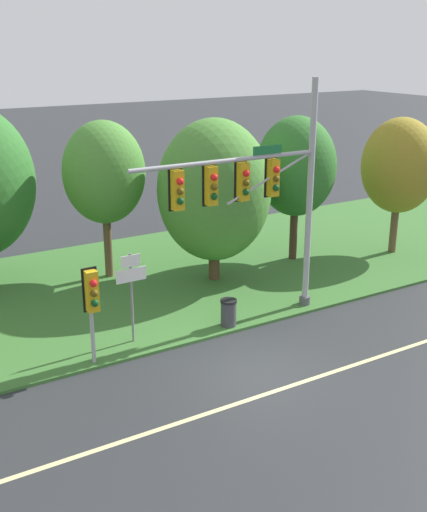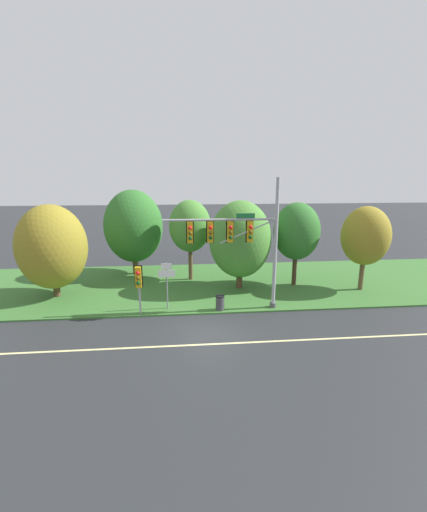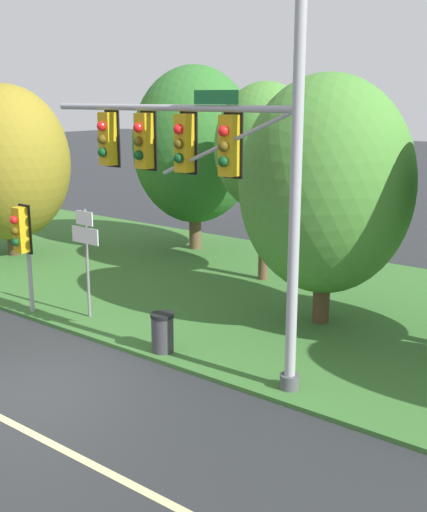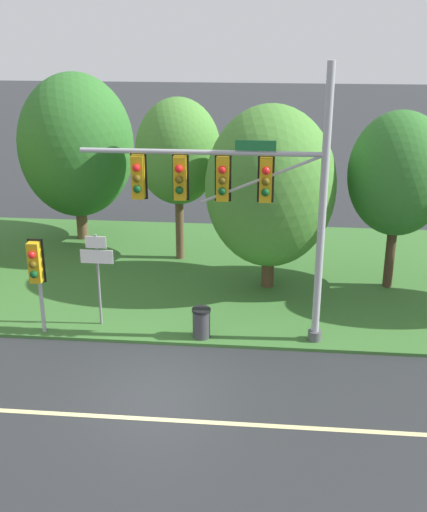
{
  "view_description": "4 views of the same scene",
  "coord_description": "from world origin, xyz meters",
  "px_view_note": "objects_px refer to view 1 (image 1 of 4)",
  "views": [
    {
      "loc": [
        -9.72,
        -13.7,
        9.24
      ],
      "look_at": [
        0.7,
        3.67,
        2.38
      ],
      "focal_mm": 45.0,
      "sensor_mm": 36.0,
      "label": 1
    },
    {
      "loc": [
        -1.45,
        -16.66,
        8.24
      ],
      "look_at": [
        0.58,
        4.48,
        3.15
      ],
      "focal_mm": 24.0,
      "sensor_mm": 36.0,
      "label": 2
    },
    {
      "loc": [
        10.44,
        -7.36,
        5.88
      ],
      "look_at": [
        1.87,
        3.53,
        2.44
      ],
      "focal_mm": 45.0,
      "sensor_mm": 36.0,
      "label": 3
    },
    {
      "loc": [
        2.85,
        -14.09,
        9.18
      ],
      "look_at": [
        1.14,
        3.57,
        2.47
      ],
      "focal_mm": 45.0,
      "sensor_mm": 36.0,
      "label": 4
    }
  ],
  "objects_px": {
    "traffic_signal_mast": "(258,190)",
    "tree_mid_verge": "(214,191)",
    "tree_tall_centre": "(296,167)",
    "trash_bin": "(229,313)",
    "route_sign_post": "(131,284)",
    "tree_right_far": "(400,166)",
    "pedestrian_signal_near_kerb": "(92,297)",
    "tree_behind_signpost": "(104,173)"
  },
  "relations": [
    {
      "from": "pedestrian_signal_near_kerb",
      "to": "tree_behind_signpost",
      "type": "relative_size",
      "value": 0.48
    },
    {
      "from": "tree_mid_verge",
      "to": "tree_tall_centre",
      "type": "height_order",
      "value": "tree_mid_verge"
    },
    {
      "from": "traffic_signal_mast",
      "to": "tree_mid_verge",
      "type": "bearing_deg",
      "value": 79.78
    },
    {
      "from": "pedestrian_signal_near_kerb",
      "to": "tree_tall_centre",
      "type": "relative_size",
      "value": 0.49
    },
    {
      "from": "tree_tall_centre",
      "to": "tree_right_far",
      "type": "bearing_deg",
      "value": -19.52
    },
    {
      "from": "tree_behind_signpost",
      "to": "tree_mid_verge",
      "type": "distance_m",
      "value": 4.32
    },
    {
      "from": "tree_right_far",
      "to": "trash_bin",
      "type": "xyz_separation_m",
      "value": [
        -10.59,
        -2.89,
        -3.45
      ]
    },
    {
      "from": "route_sign_post",
      "to": "tree_mid_verge",
      "type": "relative_size",
      "value": 0.46
    },
    {
      "from": "traffic_signal_mast",
      "to": "tree_behind_signpost",
      "type": "distance_m",
      "value": 7.0
    },
    {
      "from": "trash_bin",
      "to": "tree_behind_signpost",
      "type": "bearing_deg",
      "value": 103.7
    },
    {
      "from": "tree_mid_verge",
      "to": "tree_right_far",
      "type": "bearing_deg",
      "value": -7.84
    },
    {
      "from": "tree_mid_verge",
      "to": "tree_tall_centre",
      "type": "distance_m",
      "value": 4.29
    },
    {
      "from": "route_sign_post",
      "to": "tree_behind_signpost",
      "type": "relative_size",
      "value": 0.47
    },
    {
      "from": "route_sign_post",
      "to": "tree_behind_signpost",
      "type": "bearing_deg",
      "value": 74.86
    },
    {
      "from": "traffic_signal_mast",
      "to": "trash_bin",
      "type": "relative_size",
      "value": 8.59
    },
    {
      "from": "tree_tall_centre",
      "to": "route_sign_post",
      "type": "bearing_deg",
      "value": -157.37
    },
    {
      "from": "traffic_signal_mast",
      "to": "tree_mid_verge",
      "type": "relative_size",
      "value": 1.25
    },
    {
      "from": "tree_right_far",
      "to": "trash_bin",
      "type": "bearing_deg",
      "value": -164.71
    },
    {
      "from": "route_sign_post",
      "to": "tree_behind_signpost",
      "type": "height_order",
      "value": "tree_behind_signpost"
    },
    {
      "from": "tree_tall_centre",
      "to": "pedestrian_signal_near_kerb",
      "type": "bearing_deg",
      "value": -156.58
    },
    {
      "from": "tree_right_far",
      "to": "tree_mid_verge",
      "type": "bearing_deg",
      "value": 172.16
    },
    {
      "from": "tree_tall_centre",
      "to": "trash_bin",
      "type": "xyz_separation_m",
      "value": [
        -6.15,
        -4.47,
        -3.59
      ]
    },
    {
      "from": "tree_behind_signpost",
      "to": "trash_bin",
      "type": "relative_size",
      "value": 6.74
    },
    {
      "from": "tree_behind_signpost",
      "to": "tree_tall_centre",
      "type": "relative_size",
      "value": 1.01
    },
    {
      "from": "tree_behind_signpost",
      "to": "trash_bin",
      "type": "height_order",
      "value": "tree_behind_signpost"
    },
    {
      "from": "traffic_signal_mast",
      "to": "tree_mid_verge",
      "type": "height_order",
      "value": "traffic_signal_mast"
    },
    {
      "from": "pedestrian_signal_near_kerb",
      "to": "tree_behind_signpost",
      "type": "bearing_deg",
      "value": 64.82
    },
    {
      "from": "route_sign_post",
      "to": "tree_tall_centre",
      "type": "distance_m",
      "value": 10.36
    },
    {
      "from": "tree_tall_centre",
      "to": "trash_bin",
      "type": "relative_size",
      "value": 6.65
    },
    {
      "from": "tree_behind_signpost",
      "to": "tree_right_far",
      "type": "height_order",
      "value": "tree_behind_signpost"
    },
    {
      "from": "tree_tall_centre",
      "to": "trash_bin",
      "type": "distance_m",
      "value": 8.4
    },
    {
      "from": "route_sign_post",
      "to": "tree_mid_verge",
      "type": "bearing_deg",
      "value": 34.59
    },
    {
      "from": "tree_mid_verge",
      "to": "trash_bin",
      "type": "distance_m",
      "value": 5.5
    },
    {
      "from": "tree_right_far",
      "to": "trash_bin",
      "type": "height_order",
      "value": "tree_right_far"
    },
    {
      "from": "pedestrian_signal_near_kerb",
      "to": "trash_bin",
      "type": "height_order",
      "value": "pedestrian_signal_near_kerb"
    },
    {
      "from": "tree_mid_verge",
      "to": "pedestrian_signal_near_kerb",
      "type": "bearing_deg",
      "value": -146.92
    },
    {
      "from": "traffic_signal_mast",
      "to": "route_sign_post",
      "type": "distance_m",
      "value": 5.1
    },
    {
      "from": "pedestrian_signal_near_kerb",
      "to": "tree_mid_verge",
      "type": "distance_m",
      "value": 8.13
    },
    {
      "from": "tree_right_far",
      "to": "pedestrian_signal_near_kerb",
      "type": "bearing_deg",
      "value": -168.36
    },
    {
      "from": "route_sign_post",
      "to": "tree_tall_centre",
      "type": "height_order",
      "value": "tree_tall_centre"
    },
    {
      "from": "route_sign_post",
      "to": "tree_mid_verge",
      "type": "height_order",
      "value": "tree_mid_verge"
    },
    {
      "from": "route_sign_post",
      "to": "trash_bin",
      "type": "bearing_deg",
      "value": -9.93
    }
  ]
}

